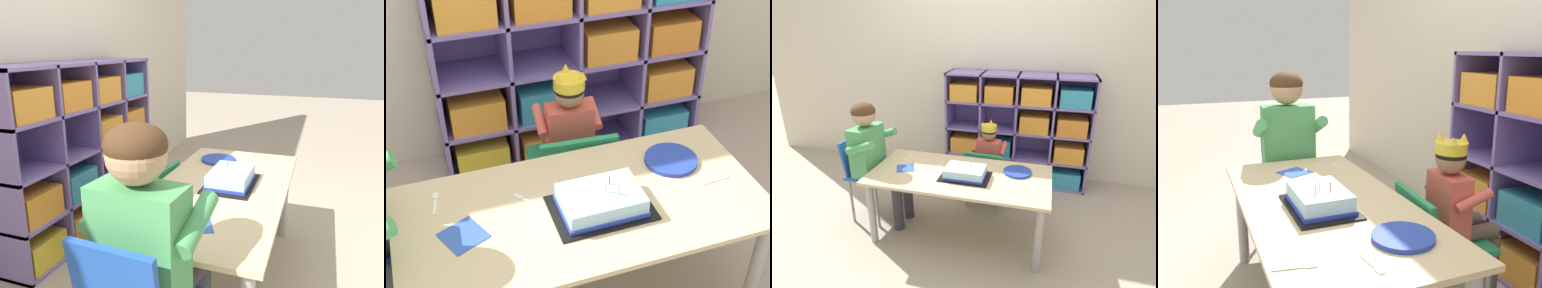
% 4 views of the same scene
% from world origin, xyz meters
% --- Properties ---
extents(storage_cubby_shelf, '(1.47, 0.34, 1.16)m').
position_xyz_m(storage_cubby_shelf, '(0.33, 1.09, 0.57)').
color(storage_cubby_shelf, '#7F6BB2').
rests_on(storage_cubby_shelf, ground).
extents(activity_table, '(1.38, 0.67, 0.55)m').
position_xyz_m(activity_table, '(0.00, 0.00, 0.47)').
color(activity_table, '#D1B789').
rests_on(activity_table, ground).
extents(classroom_chair_blue, '(0.40, 0.36, 0.58)m').
position_xyz_m(classroom_chair_blue, '(0.12, 0.48, 0.36)').
color(classroom_chair_blue, '#238451').
rests_on(classroom_chair_blue, ground).
extents(child_with_crown, '(0.31, 0.31, 0.83)m').
position_xyz_m(child_with_crown, '(0.13, 0.58, 0.51)').
color(child_with_crown, '#D15647').
rests_on(child_with_crown, ground).
extents(birthday_cake_on_tray, '(0.37, 0.25, 0.12)m').
position_xyz_m(birthday_cake_on_tray, '(0.06, -0.04, 0.59)').
color(birthday_cake_on_tray, black).
rests_on(birthday_cake_on_tray, activity_table).
extents(paper_plate_stack, '(0.22, 0.22, 0.02)m').
position_xyz_m(paper_plate_stack, '(0.43, 0.13, 0.56)').
color(paper_plate_stack, '#233DA3').
rests_on(paper_plate_stack, activity_table).
extents(paper_napkin_square, '(0.18, 0.18, 0.00)m').
position_xyz_m(paper_napkin_square, '(-0.45, -0.02, 0.55)').
color(paper_napkin_square, '#3356B7').
rests_on(paper_napkin_square, activity_table).
extents(fork_near_cake_tray, '(0.03, 0.13, 0.00)m').
position_xyz_m(fork_near_cake_tray, '(-0.52, 0.19, 0.55)').
color(fork_near_cake_tray, white).
rests_on(fork_near_cake_tray, activity_table).
extents(fork_scattered_mid_table, '(0.09, 0.11, 0.00)m').
position_xyz_m(fork_scattered_mid_table, '(-0.19, 0.09, 0.55)').
color(fork_scattered_mid_table, white).
rests_on(fork_scattered_mid_table, activity_table).
extents(fork_beside_plate_stack, '(0.12, 0.03, 0.00)m').
position_xyz_m(fork_beside_plate_stack, '(0.55, -0.03, 0.55)').
color(fork_beside_plate_stack, white).
rests_on(fork_beside_plate_stack, activity_table).
extents(fork_at_table_front_edge, '(0.04, 0.13, 0.00)m').
position_xyz_m(fork_at_table_front_edge, '(0.48, -0.24, 0.55)').
color(fork_at_table_front_edge, white).
rests_on(fork_at_table_front_edge, activity_table).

